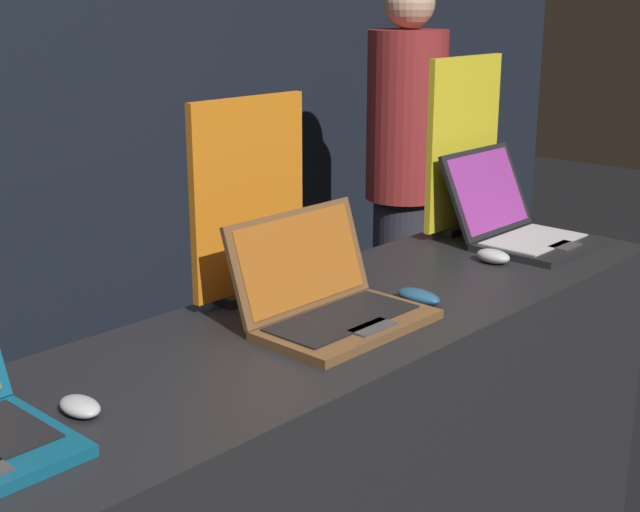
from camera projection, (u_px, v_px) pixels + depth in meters
name	position (u px, v px, depth m)	size (l,w,h in m)	color
display_counter	(321.00, 507.00, 2.12)	(2.19, 0.58, 0.95)	black
mouse_front	(80.00, 406.00, 1.54)	(0.06, 0.09, 0.03)	#B2B2B7
laptop_middle	(327.00, 299.00, 1.95)	(0.39, 0.30, 0.24)	brown
mouse_middle	(418.00, 296.00, 2.09)	(0.06, 0.12, 0.03)	navy
promo_stand_middle	(247.00, 205.00, 2.06)	(0.34, 0.07, 0.48)	black
laptop_back	(519.00, 223.00, 2.58)	(0.34, 0.38, 0.26)	black
mouse_back	(493.00, 256.00, 2.40)	(0.06, 0.10, 0.04)	#B2B2B7
promo_stand_back	(463.00, 149.00, 2.65)	(0.34, 0.07, 0.53)	black
person_bystander	(404.00, 182.00, 3.72)	(0.33, 0.33, 1.72)	#282833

